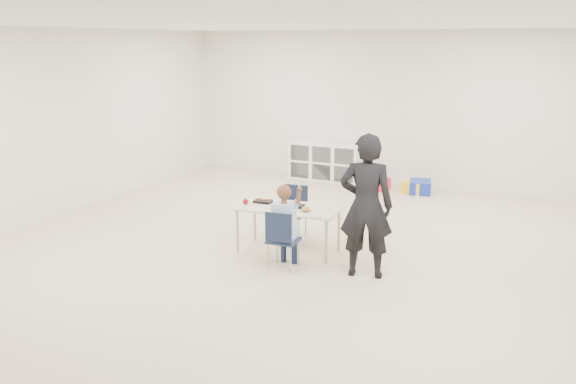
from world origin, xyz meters
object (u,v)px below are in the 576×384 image
at_px(chair_near, 283,239).
at_px(cubby_shelf, 325,162).
at_px(table, 288,229).
at_px(adult, 366,206).
at_px(child, 283,222).

relative_size(chair_near, cubby_shelf, 0.51).
distance_m(chair_near, cubby_shelf, 4.78).
bearing_deg(table, chair_near, -74.54).
relative_size(chair_near, adult, 0.43).
bearing_deg(adult, cubby_shelf, -75.34).
bearing_deg(cubby_shelf, adult, -63.04).
bearing_deg(cubby_shelf, chair_near, -74.06).
relative_size(cubby_shelf, adult, 0.85).
height_order(table, adult, adult).
relative_size(child, adult, 0.68).
relative_size(chair_near, child, 0.63).
distance_m(table, cubby_shelf, 4.22).
height_order(table, chair_near, chair_near).
xyz_separation_m(table, child, (0.19, -0.53, 0.26)).
height_order(chair_near, adult, adult).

